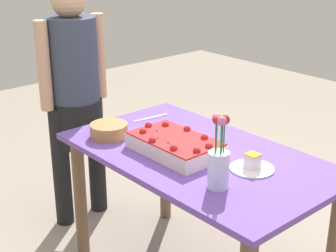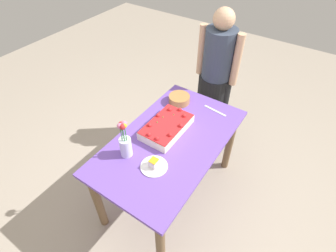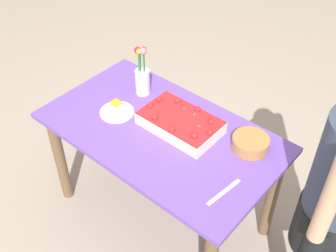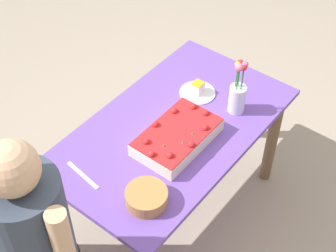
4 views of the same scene
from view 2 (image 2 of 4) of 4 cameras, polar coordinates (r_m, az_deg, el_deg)
ground_plane at (r=2.71m, az=0.42°, el=-13.99°), size 8.00×8.00×0.00m
dining_table at (r=2.22m, az=0.50°, el=-5.29°), size 1.35×0.78×0.75m
sheet_cake at (r=2.17m, az=-0.29°, el=-0.15°), size 0.45×0.27×0.10m
serving_plate_with_slice at (r=1.93m, az=-3.07°, el=-8.47°), size 0.20×0.20×0.08m
cake_knife at (r=2.42m, az=10.22°, el=3.31°), size 0.05×0.23×0.00m
flower_vase at (r=1.95m, az=-9.30°, el=-3.71°), size 0.09×0.09×0.33m
fruit_bowl at (r=2.47m, az=2.47°, el=5.90°), size 0.20×0.20×0.07m
person_standing at (r=2.77m, az=10.48°, el=11.53°), size 0.31×0.45×1.49m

